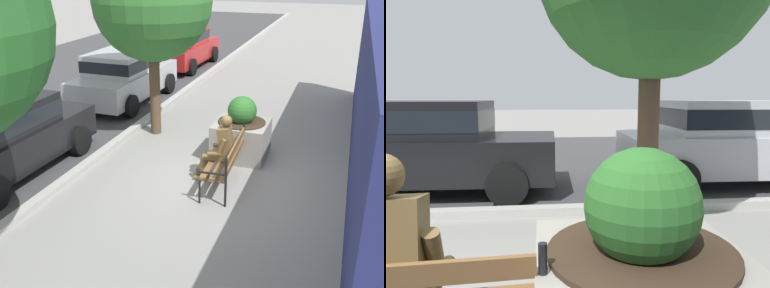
# 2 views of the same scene
# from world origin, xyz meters

# --- Properties ---
(ground_plane) EXTENTS (80.00, 80.00, 0.00)m
(ground_plane) POSITION_xyz_m (0.00, 0.00, 0.00)
(ground_plane) COLOR gray
(curb_stone) EXTENTS (60.00, 0.20, 0.12)m
(curb_stone) POSITION_xyz_m (0.00, 2.90, 0.06)
(curb_stone) COLOR #B2AFA8
(curb_stone) RESTS_ON ground
(building_wall_behind) EXTENTS (12.00, 0.50, 3.08)m
(building_wall_behind) POSITION_xyz_m (1.50, -2.60, 1.54)
(building_wall_behind) COLOR navy
(building_wall_behind) RESTS_ON ground
(park_bench) EXTENTS (1.82, 0.63, 0.95)m
(park_bench) POSITION_xyz_m (0.01, -0.10, 0.54)
(park_bench) COLOR brown
(park_bench) RESTS_ON ground
(bronze_statue_seated) EXTENTS (0.62, 0.78, 1.37)m
(bronze_statue_seated) POSITION_xyz_m (0.13, 0.11, 0.67)
(bronze_statue_seated) COLOR brown
(bronze_statue_seated) RESTS_ON ground
(concrete_planter) EXTENTS (1.14, 1.14, 1.38)m
(concrete_planter) POSITION_xyz_m (1.43, -0.05, 0.53)
(concrete_planter) COLOR gray
(concrete_planter) RESTS_ON ground
(street_tree_down_street) EXTENTS (2.77, 2.77, 4.60)m
(street_tree_down_street) POSITION_xyz_m (2.20, 2.32, 3.20)
(street_tree_down_street) COLOR brown
(street_tree_down_street) RESTS_ON ground
(parked_car_black) EXTENTS (4.14, 2.01, 1.56)m
(parked_car_black) POSITION_xyz_m (-0.97, 4.28, 0.84)
(parked_car_black) COLOR black
(parked_car_black) RESTS_ON ground
(parked_car_silver) EXTENTS (4.14, 2.01, 1.56)m
(parked_car_silver) POSITION_xyz_m (4.40, 4.28, 0.84)
(parked_car_silver) COLOR #B7B7BC
(parked_car_silver) RESTS_ON ground
(parked_car_red) EXTENTS (4.14, 2.01, 1.56)m
(parked_car_red) POSITION_xyz_m (9.58, 4.28, 0.84)
(parked_car_red) COLOR #B21E1E
(parked_car_red) RESTS_ON ground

